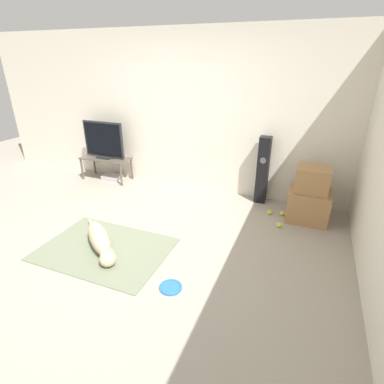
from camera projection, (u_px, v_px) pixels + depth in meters
name	position (u px, v px, depth m)	size (l,w,h in m)	color
ground_plane	(124.00, 248.00, 3.62)	(12.00, 12.00, 0.00)	#9E9384
wall_back	(190.00, 114.00, 4.87)	(8.00, 0.06, 2.55)	silver
area_rug	(105.00, 249.00, 3.60)	(1.51, 1.07, 0.01)	slate
dog	(100.00, 240.00, 3.54)	(0.90, 0.77, 0.25)	beige
frisbee	(171.00, 287.00, 2.99)	(0.23, 0.23, 0.03)	blue
cardboard_box_lower	(308.00, 205.00, 4.19)	(0.55, 0.49, 0.43)	#A87A4C
cardboard_box_upper	(313.00, 179.00, 4.03)	(0.43, 0.38, 0.35)	#A87A4C
floor_speaker	(263.00, 170.00, 4.60)	(0.17, 0.17, 1.05)	black
tv_stand	(106.00, 161.00, 5.54)	(0.92, 0.41, 0.42)	brown
tv	(103.00, 140.00, 5.38)	(0.80, 0.20, 0.66)	#232326
tennis_ball_by_boxes	(282.00, 213.00, 4.36)	(0.07, 0.07, 0.07)	#C6E033
tennis_ball_near_speaker	(279.00, 225.00, 4.05)	(0.07, 0.07, 0.07)	#C6E033
tennis_ball_loose_on_carpet	(270.00, 212.00, 4.39)	(0.07, 0.07, 0.07)	#C6E033
game_console	(113.00, 177.00, 5.67)	(0.35, 0.26, 0.08)	#B7B7BC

